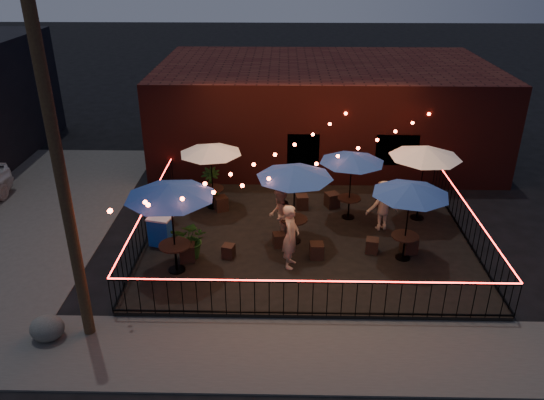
{
  "coord_description": "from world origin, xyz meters",
  "views": [
    {
      "loc": [
        -0.77,
        -12.68,
        8.48
      ],
      "look_at": [
        -1.1,
        2.62,
        1.12
      ],
      "focal_mm": 35.0,
      "sensor_mm": 36.0,
      "label": 1
    }
  ],
  "objects": [
    {
      "name": "cafe_table_0",
      "position": [
        -3.75,
        -0.03,
        2.61
      ],
      "size": [
        3.1,
        3.1,
        2.7
      ],
      "rotation": [
        0.0,
        0.0,
        -0.33
      ],
      "color": "black",
      "rests_on": "patio"
    },
    {
      "name": "bistro_chair_10",
      "position": [
        2.78,
        4.3,
        0.4
      ],
      "size": [
        0.57,
        0.57,
        0.51
      ],
      "primitive_type": "cube",
      "rotation": [
        0.0,
        0.0,
        -0.41
      ],
      "color": "black",
      "rests_on": "patio"
    },
    {
      "name": "patron_b",
      "position": [
        -0.85,
        1.76,
        1.02
      ],
      "size": [
        0.7,
        0.87,
        1.73
      ],
      "primitive_type": "imported",
      "rotation": [
        0.0,
        0.0,
        -1.62
      ],
      "color": "tan",
      "rests_on": "patio"
    },
    {
      "name": "patron_c",
      "position": [
        2.44,
        2.57,
        0.98
      ],
      "size": [
        1.19,
        0.84,
        1.67
      ],
      "primitive_type": "imported",
      "rotation": [
        0.0,
        0.0,
        3.37
      ],
      "color": "tan",
      "rests_on": "patio"
    },
    {
      "name": "bistro_chair_11",
      "position": [
        4.0,
        4.05,
        0.37
      ],
      "size": [
        0.47,
        0.47,
        0.43
      ],
      "primitive_type": "cube",
      "rotation": [
        0.0,
        0.0,
        2.78
      ],
      "color": "black",
      "rests_on": "patio"
    },
    {
      "name": "cafe_table_3",
      "position": [
        1.47,
        3.33,
        2.3
      ],
      "size": [
        2.43,
        2.43,
        2.35
      ],
      "rotation": [
        0.0,
        0.0,
        0.15
      ],
      "color": "black",
      "rests_on": "patio"
    },
    {
      "name": "cafe_table_4",
      "position": [
        2.8,
        0.77,
        2.36
      ],
      "size": [
        2.5,
        2.5,
        2.42
      ],
      "rotation": [
        0.0,
        0.0,
        0.15
      ],
      "color": "black",
      "rests_on": "patio"
    },
    {
      "name": "bistro_chair_6",
      "position": [
        -0.08,
        4.0,
        0.39
      ],
      "size": [
        0.45,
        0.45,
        0.48
      ],
      "primitive_type": "cube",
      "rotation": [
        0.0,
        0.0,
        0.11
      ],
      "color": "black",
      "rests_on": "patio"
    },
    {
      "name": "cafe_table_1",
      "position": [
        -3.2,
        4.03,
        2.3
      ],
      "size": [
        2.49,
        2.49,
        2.35
      ],
      "rotation": [
        0.0,
        0.0,
        -0.18
      ],
      "color": "black",
      "rests_on": "patio"
    },
    {
      "name": "bistro_chair_0",
      "position": [
        -3.52,
        0.52,
        0.41
      ],
      "size": [
        0.49,
        0.49,
        0.52
      ],
      "primitive_type": "cube",
      "rotation": [
        0.0,
        0.0,
        0.14
      ],
      "color": "black",
      "rests_on": "patio"
    },
    {
      "name": "festoon_lights",
      "position": [
        -1.01,
        1.7,
        2.52
      ],
      "size": [
        10.02,
        8.72,
        1.32
      ],
      "color": "#F33C1F",
      "rests_on": "ground"
    },
    {
      "name": "bistro_chair_1",
      "position": [
        -2.34,
        0.71,
        0.35
      ],
      "size": [
        0.41,
        0.41,
        0.4
      ],
      "primitive_type": "cube",
      "rotation": [
        0.0,
        0.0,
        2.88
      ],
      "color": "black",
      "rests_on": "patio"
    },
    {
      "name": "bistro_chair_3",
      "position": [
        -2.9,
        3.8,
        0.4
      ],
      "size": [
        0.56,
        0.56,
        0.5
      ],
      "primitive_type": "cube",
      "rotation": [
        0.0,
        0.0,
        3.57
      ],
      "color": "black",
      "rests_on": "patio"
    },
    {
      "name": "fence_left",
      "position": [
        -5.0,
        2.0,
        0.66
      ],
      "size": [
        0.04,
        8.0,
        1.04
      ],
      "rotation": [
        0.0,
        0.0,
        1.57
      ],
      "color": "black",
      "rests_on": "patio"
    },
    {
      "name": "bistro_chair_7",
      "position": [
        0.98,
        4.16,
        0.4
      ],
      "size": [
        0.56,
        0.56,
        0.51
      ],
      "primitive_type": "cube",
      "rotation": [
        0.0,
        0.0,
        3.54
      ],
      "color": "black",
      "rests_on": "patio"
    },
    {
      "name": "patron_a",
      "position": [
        -0.52,
        0.29,
        1.11
      ],
      "size": [
        0.58,
        0.77,
        1.92
      ],
      "primitive_type": "imported",
      "rotation": [
        0.0,
        0.0,
        1.38
      ],
      "color": "tan",
      "rests_on": "patio"
    },
    {
      "name": "fence_right",
      "position": [
        5.0,
        2.0,
        0.66
      ],
      "size": [
        0.04,
        8.0,
        1.04
      ],
      "rotation": [
        0.0,
        0.0,
        1.57
      ],
      "color": "black",
      "rests_on": "patio"
    },
    {
      "name": "brick_building",
      "position": [
        1.0,
        9.99,
        2.0
      ],
      "size": [
        14.0,
        8.0,
        4.0
      ],
      "color": "#36100E",
      "rests_on": "ground"
    },
    {
      "name": "cafe_table_5",
      "position": [
        3.8,
        3.34,
        2.5
      ],
      "size": [
        2.97,
        2.97,
        2.57
      ],
      "rotation": [
        0.0,
        0.0,
        -0.33
      ],
      "color": "black",
      "rests_on": "patio"
    },
    {
      "name": "potted_shrub_b",
      "position": [
        -4.6,
        2.94,
        0.76
      ],
      "size": [
        0.82,
        0.74,
        1.23
      ],
      "primitive_type": "imported",
      "rotation": [
        0.0,
        0.0,
        -0.34
      ],
      "color": "#0F4012",
      "rests_on": "patio"
    },
    {
      "name": "cooler",
      "position": [
        -4.48,
        1.41,
        0.62
      ],
      "size": [
        0.8,
        0.66,
        0.93
      ],
      "rotation": [
        0.0,
        0.0,
        -0.24
      ],
      "color": "#1345B4",
      "rests_on": "patio"
    },
    {
      "name": "ground",
      "position": [
        0.0,
        0.0,
        0.0
      ],
      "size": [
        110.0,
        110.0,
        0.0
      ],
      "primitive_type": "plane",
      "color": "black",
      "rests_on": "ground"
    },
    {
      "name": "bistro_chair_9",
      "position": [
        3.03,
        1.09,
        0.4
      ],
      "size": [
        0.51,
        0.51,
        0.49
      ],
      "primitive_type": "cube",
      "rotation": [
        0.0,
        0.0,
        3.4
      ],
      "color": "black",
      "rests_on": "patio"
    },
    {
      "name": "potted_shrub_c",
      "position": [
        -3.35,
        4.63,
        0.75
      ],
      "size": [
        0.75,
        0.75,
        1.21
      ],
      "primitive_type": "imported",
      "rotation": [
        0.0,
        0.0,
        -0.11
      ],
      "color": "#123F0C",
      "rests_on": "patio"
    },
    {
      "name": "sidewalk",
      "position": [
        0.0,
        -3.25,
        0.03
      ],
      "size": [
        18.0,
        2.5,
        0.05
      ],
      "primitive_type": "cube",
      "color": "#44433F",
      "rests_on": "ground"
    },
    {
      "name": "cafe_table_2",
      "position": [
        -0.41,
        1.67,
        2.47
      ],
      "size": [
        2.67,
        2.67,
        2.55
      ],
      "rotation": [
        0.0,
        0.0,
        -0.17
      ],
      "color": "black",
      "rests_on": "patio"
    },
    {
      "name": "bistro_chair_4",
      "position": [
        -0.86,
        1.38,
        0.36
      ],
      "size": [
        0.42,
        0.42,
        0.43
      ],
      "primitive_type": "cube",
      "rotation": [
        0.0,
        0.0,
        0.18
      ],
      "color": "black",
      "rests_on": "patio"
    },
    {
      "name": "fence_front",
      "position": [
        0.0,
        -2.0,
        0.66
      ],
      "size": [
        10.0,
        0.04,
        1.04
      ],
      "color": "black",
      "rests_on": "patio"
    },
    {
      "name": "bistro_chair_2",
      "position": [
        -4.18,
        3.88,
        0.35
      ],
      "size": [
        0.35,
        0.35,
        0.41
      ],
      "primitive_type": "cube",
      "rotation": [
        0.0,
        0.0,
        -0.03
      ],
      "color": "black",
      "rests_on": "patio"
    },
    {
      "name": "patio",
      "position": [
        0.0,
        2.0,
        0.07
      ],
      "size": [
        10.0,
        8.0,
        0.15
      ],
      "primitive_type": "cube",
      "color": "black",
      "rests_on": "ground"
    },
    {
      "name": "bistro_chair_5",
      "position": [
        0.25,
        0.73,
        0.39
      ],
      "size": [
        0.41,
        0.41,
        0.47
      ],
      "primitive_type": "cube",
      "rotation": [
        0.0,
        0.0,
        3.18
      ],
      "color": "black",
      "rests_on": "patio"
    },
    {
      "name": "utility_pole",
      "position": [
        -5.4,
        -2.6,
        4.0
      ],
      "size": [
        0.26,
        0.26,
        8.0
      ],
      "primitive_type": "cylinder",
      "color": "#382117",
      "rests_on": "ground"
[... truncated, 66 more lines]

